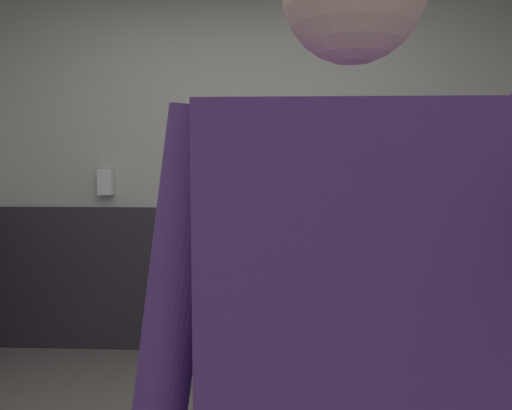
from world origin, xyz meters
The scene contains 5 objects.
wall_back centered at (0.00, 1.93, 1.40)m, with size 4.33×0.12×2.79m, color #B2B2AD.
wainscot_band_back centered at (0.00, 1.86, 0.51)m, with size 3.73×0.03×1.02m, color #2D2833.
urinal_solo centered at (-0.18, 1.71, 0.78)m, with size 0.40×0.34×1.24m.
person centered at (0.35, -0.96, 1.03)m, with size 0.67×0.60×1.74m.
soap_dispenser centered at (-0.98, 1.83, 1.20)m, with size 0.10×0.07×0.18m, color silver.
Camera 1 is at (0.25, -1.77, 1.38)m, focal length 37.12 mm.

